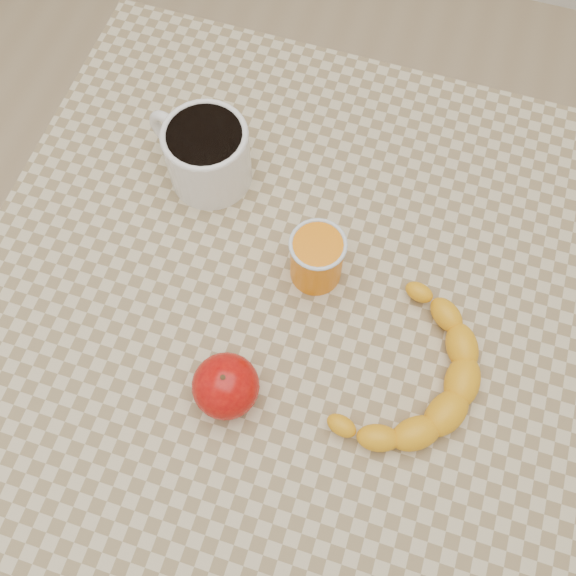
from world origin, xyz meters
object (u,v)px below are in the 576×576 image
(table, at_px, (288,319))
(coffee_mug, at_px, (206,152))
(apple, at_px, (226,386))
(banana, at_px, (410,376))
(orange_juice_glass, at_px, (317,258))

(table, bearing_deg, coffee_mug, 138.43)
(coffee_mug, xyz_separation_m, apple, (0.13, -0.28, -0.02))
(apple, height_order, banana, apple)
(table, relative_size, banana, 2.62)
(table, bearing_deg, orange_juice_glass, 58.47)
(coffee_mug, distance_m, orange_juice_glass, 0.20)
(table, xyz_separation_m, orange_juice_glass, (0.02, 0.04, 0.13))
(table, distance_m, apple, 0.19)
(coffee_mug, bearing_deg, apple, -65.60)
(orange_juice_glass, height_order, apple, orange_juice_glass)
(coffee_mug, relative_size, apple, 1.80)
(table, height_order, banana, banana)
(coffee_mug, distance_m, apple, 0.31)
(coffee_mug, bearing_deg, table, -41.57)
(table, bearing_deg, apple, -101.28)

